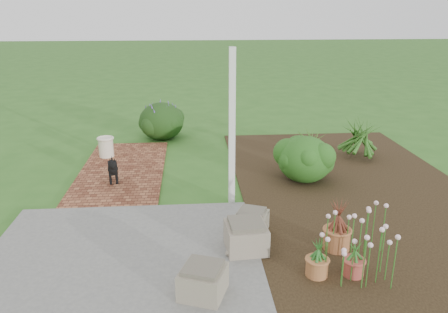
{
  "coord_description": "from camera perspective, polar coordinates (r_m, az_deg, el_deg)",
  "views": [
    {
      "loc": [
        -0.34,
        -6.44,
        3.02
      ],
      "look_at": [
        0.2,
        0.4,
        0.7
      ],
      "focal_mm": 35.0,
      "sensor_mm": 36.0,
      "label": 1
    }
  ],
  "objects": [
    {
      "name": "ground",
      "position": [
        7.13,
        -1.36,
        -6.41
      ],
      "size": [
        80.0,
        80.0,
        0.0
      ],
      "primitive_type": "plane",
      "color": "#2D601E",
      "rests_on": "ground"
    },
    {
      "name": "concrete_patio",
      "position": [
        5.65,
        -13.46,
        -14.02
      ],
      "size": [
        3.5,
        3.5,
        0.04
      ],
      "primitive_type": "cube",
      "color": "slate",
      "rests_on": "ground"
    },
    {
      "name": "brick_path",
      "position": [
        8.83,
        -13.1,
        -1.69
      ],
      "size": [
        1.6,
        3.5,
        0.04
      ],
      "primitive_type": "cube",
      "color": "#5C2E1D",
      "rests_on": "ground"
    },
    {
      "name": "garden_bed",
      "position": [
        8.08,
        16.46,
        -3.96
      ],
      "size": [
        4.0,
        7.0,
        0.03
      ],
      "primitive_type": "cube",
      "color": "black",
      "rests_on": "ground"
    },
    {
      "name": "veranda_post",
      "position": [
        6.81,
        1.04,
        3.6
      ],
      "size": [
        0.1,
        0.1,
        2.5
      ],
      "primitive_type": "cube",
      "color": "white",
      "rests_on": "ground"
    },
    {
      "name": "stone_trough_near",
      "position": [
        4.97,
        -2.76,
        -16.03
      ],
      "size": [
        0.6,
        0.6,
        0.31
      ],
      "primitive_type": "cube",
      "rotation": [
        0.0,
        0.0,
        -0.36
      ],
      "color": "gray",
      "rests_on": "concrete_patio"
    },
    {
      "name": "stone_trough_mid",
      "position": [
        5.77,
        2.9,
        -10.49
      ],
      "size": [
        0.55,
        0.55,
        0.34
      ],
      "primitive_type": "cube",
      "rotation": [
        0.0,
        0.0,
        0.07
      ],
      "color": "#7C6E5E",
      "rests_on": "concrete_patio"
    },
    {
      "name": "stone_trough_far",
      "position": [
        6.22,
        3.62,
        -8.55
      ],
      "size": [
        0.55,
        0.55,
        0.28
      ],
      "primitive_type": "cube",
      "rotation": [
        0.0,
        0.0,
        -0.41
      ],
      "color": "gray",
      "rests_on": "concrete_patio"
    },
    {
      "name": "black_dog",
      "position": [
        8.08,
        -14.33,
        -1.45
      ],
      "size": [
        0.23,
        0.54,
        0.47
      ],
      "rotation": [
        0.0,
        0.0,
        0.2
      ],
      "color": "black",
      "rests_on": "brick_path"
    },
    {
      "name": "cream_ceramic_urn",
      "position": [
        9.59,
        -15.15,
        1.18
      ],
      "size": [
        0.37,
        0.37,
        0.41
      ],
      "primitive_type": "cylinder",
      "rotation": [
        0.0,
        0.0,
        0.25
      ],
      "color": "beige",
      "rests_on": "brick_path"
    },
    {
      "name": "evergreen_shrub",
      "position": [
        8.07,
        10.54,
        -0.19
      ],
      "size": [
        1.24,
        1.24,
        0.85
      ],
      "primitive_type": "ellipsoid",
      "rotation": [
        0.0,
        0.0,
        0.29
      ],
      "color": "#133E13",
      "rests_on": "garden_bed"
    },
    {
      "name": "agapanthus_clump_back",
      "position": [
        9.6,
        17.38,
        2.87
      ],
      "size": [
        1.28,
        1.28,
        1.03
      ],
      "primitive_type": null,
      "rotation": [
        0.0,
        0.0,
        0.13
      ],
      "color": "#16430F",
      "rests_on": "garden_bed"
    },
    {
      "name": "agapanthus_clump_front",
      "position": [
        9.29,
        10.93,
        2.06
      ],
      "size": [
        1.08,
        1.08,
        0.78
      ],
      "primitive_type": null,
      "rotation": [
        0.0,
        0.0,
        0.28
      ],
      "color": "#163A0F",
      "rests_on": "garden_bed"
    },
    {
      "name": "pink_flower_patch",
      "position": [
        5.6,
        17.36,
        -10.48
      ],
      "size": [
        1.3,
        1.3,
        0.69
      ],
      "primitive_type": null,
      "rotation": [
        0.0,
        0.0,
        0.23
      ],
      "color": "#113D0F",
      "rests_on": "garden_bed"
    },
    {
      "name": "terracotta_pot_bronze",
      "position": [
        6.0,
        14.5,
        -10.36
      ],
      "size": [
        0.43,
        0.43,
        0.28
      ],
      "primitive_type": "cylinder",
      "rotation": [
        0.0,
        0.0,
        0.28
      ],
      "color": "#A05F36",
      "rests_on": "garden_bed"
    },
    {
      "name": "terracotta_pot_small_left",
      "position": [
        5.53,
        16.55,
        -13.67
      ],
      "size": [
        0.31,
        0.31,
        0.21
      ],
      "primitive_type": "cylinder",
      "rotation": [
        0.0,
        0.0,
        -0.3
      ],
      "color": "#A34337",
      "rests_on": "garden_bed"
    },
    {
      "name": "terracotta_pot_small_right",
      "position": [
        5.41,
        12.04,
        -13.93
      ],
      "size": [
        0.32,
        0.32,
        0.22
      ],
      "primitive_type": "cylinder",
      "rotation": [
        0.0,
        0.0,
        -0.27
      ],
      "color": "#A76638",
      "rests_on": "garden_bed"
    },
    {
      "name": "purple_flowering_bush",
      "position": [
        10.77,
        -8.18,
        4.71
      ],
      "size": [
        1.29,
        1.29,
        0.92
      ],
      "primitive_type": "ellipsoid",
      "rotation": [
        0.0,
        0.0,
        -0.22
      ],
      "color": "black",
      "rests_on": "ground"
    }
  ]
}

